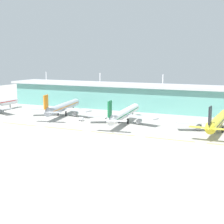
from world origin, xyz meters
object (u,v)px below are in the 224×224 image
Objects in this scene: baggage_cart at (81,119)px; airliner_near_middle at (63,107)px; airliner_center at (124,114)px; airliner_far_middle at (218,121)px.

airliner_near_middle is at bearing 150.93° from baggage_cart.
airliner_center and airliner_far_middle have the same top height.
airliner_near_middle and airliner_center have the same top height.
airliner_near_middle is 1.06× the size of airliner_far_middle.
airliner_far_middle is at bearing -1.64° from airliner_center.
airliner_near_middle is 115.89m from airliner_far_middle.
airliner_far_middle is 91.70m from baggage_cart.
airliner_center is 17.64× the size of baggage_cart.
airliner_near_middle and airliner_far_middle have the same top height.
airliner_far_middle is 16.07× the size of baggage_cart.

